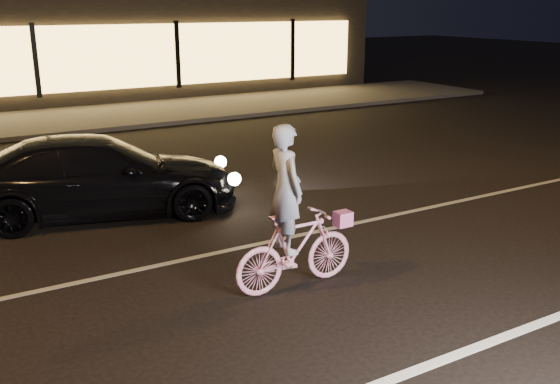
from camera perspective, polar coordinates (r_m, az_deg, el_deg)
ground at (r=6.95m, az=1.76°, el=-10.95°), size 90.00×90.00×0.00m
lane_stripe_near at (r=5.91m, az=9.87°, el=-16.63°), size 60.00×0.12×0.01m
lane_stripe_far at (r=8.54m, az=-5.42°, el=-5.48°), size 60.00×0.10×0.01m
sidewalk at (r=18.75m, az=-20.00°, el=6.10°), size 30.00×4.00×0.12m
storefront at (r=24.40m, az=-23.29°, el=12.99°), size 25.40×8.42×4.20m
cyclist at (r=7.23m, az=1.19°, el=-3.66°), size 1.58×0.54×1.98m
sedan at (r=10.24m, az=-16.22°, el=1.40°), size 4.62×2.77×1.25m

